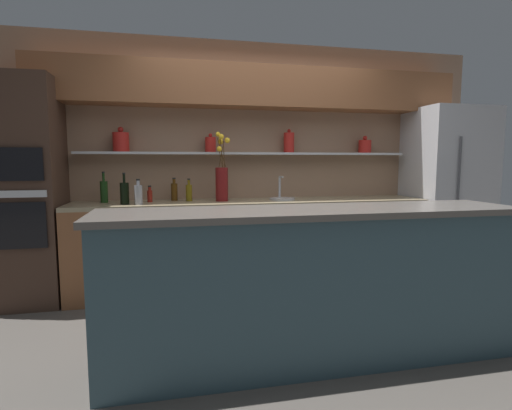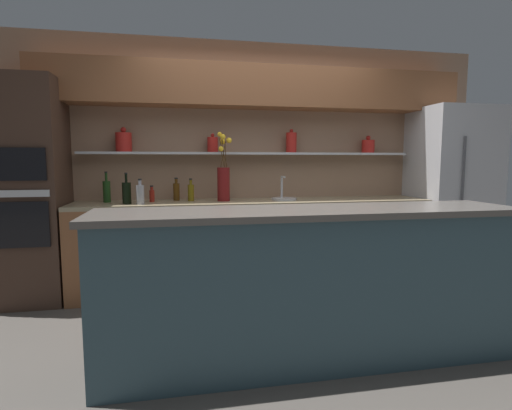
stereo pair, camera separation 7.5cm
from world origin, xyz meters
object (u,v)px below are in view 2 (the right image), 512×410
at_px(sink_fixture, 284,197).
at_px(bottle_spirit_3, 176,191).
at_px(flower_vase, 223,179).
at_px(oven_tower, 24,192).
at_px(bottle_wine_5, 127,193).
at_px(bottle_sauce_2, 152,195).
at_px(bottle_oil_0, 191,192).
at_px(bottle_wine_4, 107,191).
at_px(bottle_spirit_1, 140,194).
at_px(refrigerator, 451,194).

height_order(sink_fixture, bottle_spirit_3, sink_fixture).
height_order(flower_vase, sink_fixture, flower_vase).
xyz_separation_m(oven_tower, bottle_wine_5, (0.92, -0.10, -0.01)).
bearing_deg(oven_tower, bottle_sauce_2, 3.26).
bearing_deg(flower_vase, bottle_oil_0, 167.07).
distance_m(bottle_wine_4, bottle_wine_5, 0.29).
bearing_deg(sink_fixture, bottle_spirit_1, -173.28).
bearing_deg(refrigerator, bottle_oil_0, 177.65).
bearing_deg(bottle_sauce_2, oven_tower, -176.74).
xyz_separation_m(bottle_sauce_2, bottle_wine_5, (-0.22, -0.16, 0.04)).
relative_size(refrigerator, bottle_wine_5, 6.42).
height_order(refrigerator, bottle_spirit_3, refrigerator).
height_order(refrigerator, bottle_oil_0, refrigerator).
height_order(sink_fixture, bottle_wine_5, bottle_wine_5).
xyz_separation_m(sink_fixture, bottle_oil_0, (-0.96, 0.07, 0.06)).
relative_size(bottle_spirit_1, bottle_wine_4, 0.79).
bearing_deg(refrigerator, bottle_wine_5, -179.02).
bearing_deg(bottle_sauce_2, bottle_wine_4, 174.97).
bearing_deg(bottle_sauce_2, flower_vase, -4.61).
bearing_deg(flower_vase, oven_tower, -179.76).
bearing_deg(bottle_spirit_1, bottle_wine_5, 154.89).
distance_m(sink_fixture, bottle_oil_0, 0.97).
bearing_deg(flower_vase, bottle_spirit_1, -168.44).
relative_size(bottle_spirit_1, bottle_spirit_3, 1.02).
relative_size(bottle_oil_0, bottle_wine_4, 0.76).
height_order(bottle_oil_0, bottle_sauce_2, bottle_oil_0).
distance_m(bottle_spirit_1, bottle_sauce_2, 0.24).
relative_size(bottle_oil_0, bottle_spirit_3, 0.98).
height_order(refrigerator, bottle_wine_5, refrigerator).
relative_size(bottle_sauce_2, bottle_spirit_3, 0.70).
distance_m(refrigerator, bottle_spirit_3, 3.07).
xyz_separation_m(bottle_oil_0, bottle_spirit_3, (-0.15, 0.08, 0.01)).
relative_size(bottle_oil_0, bottle_spirit_1, 0.96).
relative_size(refrigerator, bottle_sauce_2, 11.65).
bearing_deg(oven_tower, bottle_wine_5, -5.98).
relative_size(refrigerator, bottle_spirit_3, 8.11).
xyz_separation_m(oven_tower, bottle_spirit_1, (1.05, -0.16, -0.02)).
bearing_deg(bottle_wine_5, bottle_oil_0, 16.41).
xyz_separation_m(flower_vase, bottle_wine_5, (-0.94, -0.10, -0.12)).
xyz_separation_m(oven_tower, bottle_wine_4, (0.71, 0.10, -0.01)).
height_order(bottle_oil_0, bottle_spirit_1, bottle_spirit_1).
bearing_deg(bottle_wine_4, bottle_oil_0, -1.44).
relative_size(flower_vase, sink_fixture, 2.63).
height_order(bottle_sauce_2, bottle_wine_5, bottle_wine_5).
distance_m(flower_vase, bottle_wine_4, 1.16).
bearing_deg(bottle_sauce_2, bottle_oil_0, 2.60).
relative_size(refrigerator, oven_tower, 0.92).
relative_size(flower_vase, bottle_oil_0, 3.02).
bearing_deg(bottle_wine_4, bottle_spirit_1, -37.33).
distance_m(sink_fixture, bottle_wine_5, 1.58).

